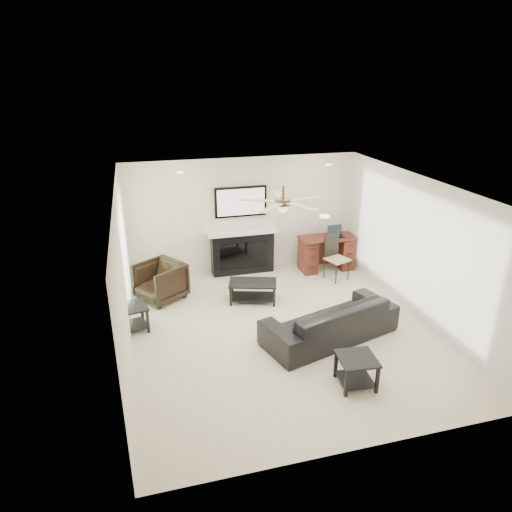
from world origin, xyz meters
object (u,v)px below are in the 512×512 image
at_px(armchair, 160,281).
at_px(desk, 327,253).
at_px(fireplace_unit, 242,231).
at_px(sofa, 330,320).
at_px(coffee_table, 253,292).

distance_m(armchair, desk, 3.72).
height_order(armchair, fireplace_unit, fireplace_unit).
relative_size(sofa, desk, 1.88).
bearing_deg(coffee_table, armchair, 179.04).
xyz_separation_m(fireplace_unit, desk, (1.85, -0.30, -0.57)).
height_order(sofa, coffee_table, sofa).
relative_size(armchair, fireplace_unit, 0.43).
bearing_deg(sofa, fireplace_unit, -91.81).
height_order(sofa, fireplace_unit, fireplace_unit).
bearing_deg(coffee_table, desk, 45.49).
bearing_deg(fireplace_unit, desk, -9.11).
relative_size(fireplace_unit, desk, 1.57).
bearing_deg(sofa, coffee_table, -76.94).
bearing_deg(desk, armchair, -171.87).
bearing_deg(armchair, sofa, 16.53).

